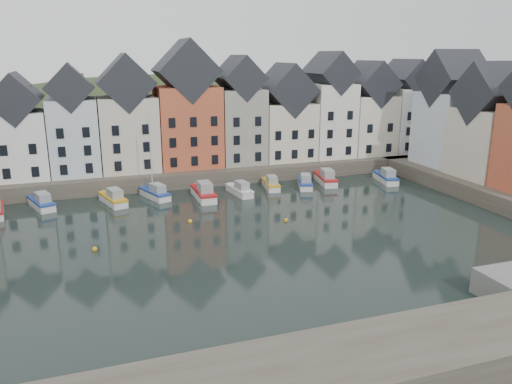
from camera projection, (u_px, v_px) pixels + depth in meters
name	position (u px, v px, depth m)	size (l,w,h in m)	color
ground	(248.00, 244.00, 47.96)	(260.00, 260.00, 0.00)	black
far_quay	(186.00, 169.00, 75.05)	(90.00, 16.00, 2.00)	#464035
hillside	(165.00, 231.00, 103.80)	(153.60, 70.40, 64.00)	#203018
far_terrace	(209.00, 117.00, 72.13)	(72.37, 8.16, 17.78)	#EFE3C8
right_terrace	(494.00, 124.00, 64.22)	(8.30, 24.25, 16.36)	silver
mooring_buoys	(195.00, 229.00, 51.53)	(20.50, 5.50, 0.50)	gold
boat_b	(42.00, 203.00, 59.04)	(3.59, 6.02, 2.21)	silver
boat_c	(113.00, 199.00, 60.63)	(3.32, 6.12, 2.25)	silver
boat_d	(155.00, 193.00, 63.10)	(3.52, 5.90, 10.78)	silver
boat_e	(204.00, 193.00, 62.83)	(2.10, 6.67, 2.56)	silver
boat_f	(240.00, 190.00, 64.71)	(2.43, 5.59, 2.08)	silver
boat_g	(271.00, 184.00, 67.76)	(2.48, 5.55, 2.06)	silver
boat_h	(305.00, 183.00, 68.39)	(3.50, 5.82, 2.14)	silver
boat_i	(326.00, 179.00, 70.30)	(3.13, 6.55, 2.41)	silver
boat_j	(386.00, 177.00, 71.18)	(3.08, 6.21, 2.28)	silver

